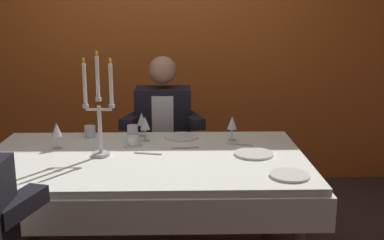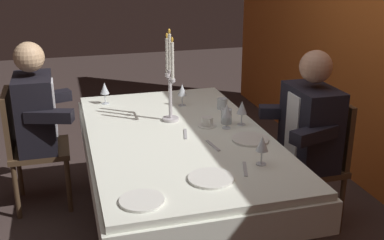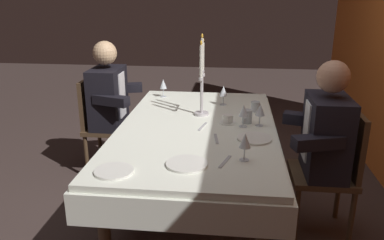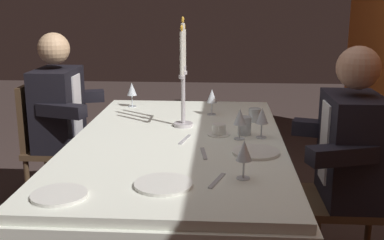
{
  "view_description": "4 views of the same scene",
  "coord_description": "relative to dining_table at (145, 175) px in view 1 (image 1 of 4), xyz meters",
  "views": [
    {
      "loc": [
        0.22,
        -2.7,
        1.6
      ],
      "look_at": [
        0.28,
        0.03,
        0.95
      ],
      "focal_mm": 44.64,
      "sensor_mm": 36.0,
      "label": 1
    },
    {
      "loc": [
        2.7,
        -0.66,
        1.84
      ],
      "look_at": [
        0.2,
        0.04,
        0.9
      ],
      "focal_mm": 44.52,
      "sensor_mm": 36.0,
      "label": 2
    },
    {
      "loc": [
        2.58,
        0.25,
        1.66
      ],
      "look_at": [
        0.27,
        -0.01,
        0.87
      ],
      "focal_mm": 36.19,
      "sensor_mm": 36.0,
      "label": 3
    },
    {
      "loc": [
        2.41,
        0.23,
        1.46
      ],
      "look_at": [
        0.17,
        0.09,
        0.89
      ],
      "focal_mm": 44.88,
      "sensor_mm": 36.0,
      "label": 4
    }
  ],
  "objects": [
    {
      "name": "dinner_plate_0",
      "position": [
        0.22,
        0.4,
        0.13
      ],
      "size": [
        0.23,
        0.23,
        0.01
      ],
      "primitive_type": "cylinder",
      "color": "white",
      "rests_on": "dining_table"
    },
    {
      "name": "fork_0",
      "position": [
        0.02,
        0.04,
        0.12
      ],
      "size": [
        0.17,
        0.06,
        0.01
      ],
      "primitive_type": "cube",
      "rotation": [
        0.0,
        0.0,
        -0.23
      ],
      "color": "#B7B7BC",
      "rests_on": "dining_table"
    },
    {
      "name": "spoon_2",
      "position": [
        0.59,
        0.22,
        0.12
      ],
      "size": [
        0.17,
        0.07,
        0.01
      ],
      "primitive_type": "cube",
      "rotation": [
        0.0,
        0.0,
        -0.32
      ],
      "color": "#B7B7BC",
      "rests_on": "dining_table"
    },
    {
      "name": "dinner_plate_1",
      "position": [
        0.78,
        -0.37,
        0.13
      ],
      "size": [
        0.21,
        0.21,
        0.01
      ],
      "primitive_type": "cylinder",
      "color": "white",
      "rests_on": "dining_table"
    },
    {
      "name": "wine_glass_0",
      "position": [
        -0.02,
        0.33,
        0.24
      ],
      "size": [
        0.07,
        0.07,
        0.16
      ],
      "color": "silver",
      "rests_on": "dining_table"
    },
    {
      "name": "water_tumbler_1",
      "position": [
        -0.1,
        0.36,
        0.17
      ],
      "size": [
        0.07,
        0.07,
        0.1
      ],
      "primitive_type": "cylinder",
      "color": "silver",
      "rests_on": "dining_table"
    },
    {
      "name": "seated_diner_1",
      "position": [
        0.08,
        0.89,
        0.11
      ],
      "size": [
        0.63,
        0.48,
        1.24
      ],
      "color": "brown",
      "rests_on": "ground_plane"
    },
    {
      "name": "spoon_1",
      "position": [
        0.24,
        0.15,
        0.12
      ],
      "size": [
        0.17,
        0.04,
        0.01
      ],
      "primitive_type": "cube",
      "rotation": [
        0.0,
        0.0,
        0.13
      ],
      "color": "#B7B7BC",
      "rests_on": "dining_table"
    },
    {
      "name": "dining_table",
      "position": [
        0.0,
        0.0,
        0.0
      ],
      "size": [
        1.94,
        1.14,
        0.74
      ],
      "color": "white",
      "rests_on": "ground_plane"
    },
    {
      "name": "back_wall",
      "position": [
        0.0,
        1.66,
        0.73
      ],
      "size": [
        6.0,
        0.12,
        2.7
      ],
      "primitive_type": "cube",
      "color": "orange",
      "rests_on": "ground_plane"
    },
    {
      "name": "wine_glass_4",
      "position": [
        -0.05,
        0.44,
        0.24
      ],
      "size": [
        0.07,
        0.07,
        0.16
      ],
      "color": "silver",
      "rests_on": "dining_table"
    },
    {
      "name": "water_tumbler_0",
      "position": [
        -0.4,
        0.43,
        0.16
      ],
      "size": [
        0.07,
        0.07,
        0.08
      ],
      "primitive_type": "cylinder",
      "color": "silver",
      "rests_on": "dining_table"
    },
    {
      "name": "wine_glass_1",
      "position": [
        -0.55,
        0.17,
        0.24
      ],
      "size": [
        0.07,
        0.07,
        0.16
      ],
      "color": "silver",
      "rests_on": "dining_table"
    },
    {
      "name": "wine_glass_3",
      "position": [
        0.55,
        0.32,
        0.23
      ],
      "size": [
        0.07,
        0.07,
        0.16
      ],
      "color": "silver",
      "rests_on": "dining_table"
    },
    {
      "name": "candelabra",
      "position": [
        -0.26,
        0.01,
        0.38
      ],
      "size": [
        0.19,
        0.11,
        0.62
      ],
      "color": "silver",
      "rests_on": "dining_table"
    },
    {
      "name": "coffee_cup_0",
      "position": [
        -0.09,
        0.22,
        0.15
      ],
      "size": [
        0.13,
        0.12,
        0.06
      ],
      "color": "white",
      "rests_on": "dining_table"
    },
    {
      "name": "dinner_plate_2",
      "position": [
        0.65,
        0.01,
        0.13
      ],
      "size": [
        0.23,
        0.23,
        0.01
      ],
      "primitive_type": "cylinder",
      "color": "white",
      "rests_on": "dining_table"
    }
  ]
}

